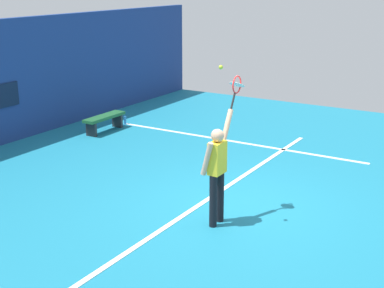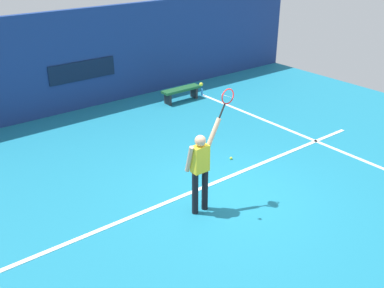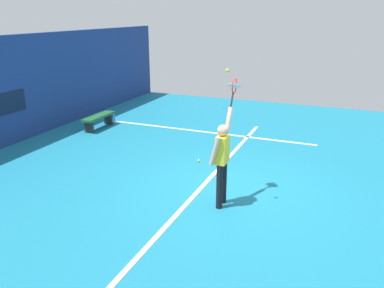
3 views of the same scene
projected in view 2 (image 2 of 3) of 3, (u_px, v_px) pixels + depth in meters
ground_plane at (228, 196)px, 9.68m from camera, size 18.00×18.00×0.00m
back_wall at (80, 60)px, 13.95m from camera, size 18.00×0.20×3.10m
sponsor_banner_center at (82, 71)px, 13.99m from camera, size 2.20×0.03×0.60m
court_baseline at (210, 185)px, 10.10m from camera, size 10.00×0.10×0.01m
court_sideline at (277, 125)px, 13.20m from camera, size 0.10×7.00×0.01m
tennis_player at (200, 167)px, 8.75m from camera, size 0.75×0.31×1.95m
tennis_racket at (227, 98)px, 8.56m from camera, size 0.43×0.27×0.61m
tennis_ball at (201, 84)px, 7.93m from camera, size 0.07×0.07×0.07m
court_bench at (181, 91)px, 14.99m from camera, size 1.40×0.36×0.45m
water_bottle at (202, 92)px, 15.59m from camera, size 0.07×0.07×0.24m
spare_ball at (231, 158)px, 11.23m from camera, size 0.07×0.07×0.07m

